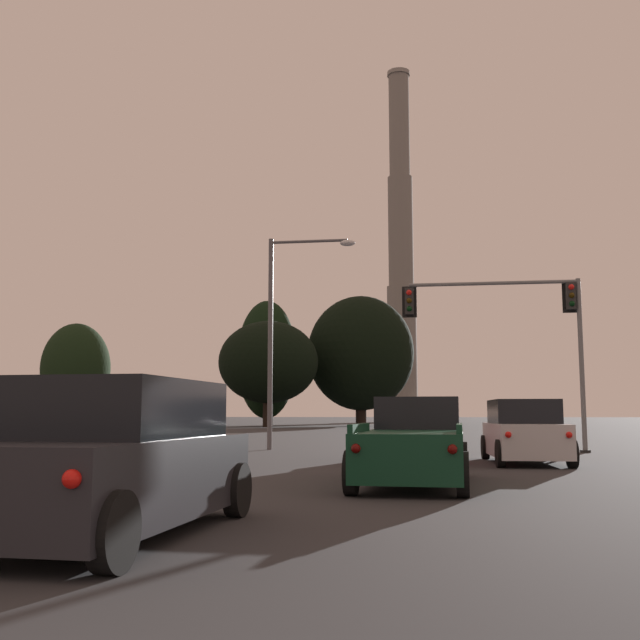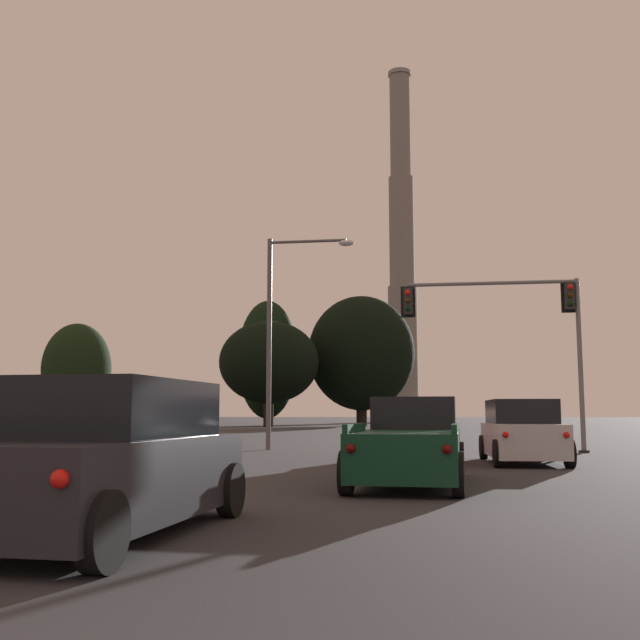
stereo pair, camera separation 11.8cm
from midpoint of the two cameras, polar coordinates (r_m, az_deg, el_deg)
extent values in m
cube|color=#232328|center=(9.45, -15.76, -11.54)|extent=(2.12, 4.88, 0.95)
cube|color=black|center=(9.53, -15.27, -6.55)|extent=(1.89, 2.87, 0.70)
cylinder|color=black|center=(11.61, -15.75, -12.17)|extent=(0.25, 0.77, 0.76)
cylinder|color=black|center=(10.92, -6.65, -12.73)|extent=(0.25, 0.77, 0.76)
cylinder|color=black|center=(7.35, -15.93, -15.26)|extent=(0.25, 0.77, 0.76)
sphere|color=red|center=(6.93, -18.86, -11.39)|extent=(0.17, 0.17, 0.17)
cube|color=#0F3823|center=(15.69, 6.95, -9.98)|extent=(2.22, 5.48, 0.88)
cube|color=black|center=(17.43, 7.30, -7.05)|extent=(1.91, 1.88, 0.72)
cube|color=#0F3823|center=(14.40, 2.77, -8.21)|extent=(0.20, 2.43, 0.16)
cube|color=#0F3823|center=(14.26, 10.35, -8.12)|extent=(0.20, 2.43, 0.16)
cylinder|color=black|center=(17.99, 4.27, -10.47)|extent=(0.25, 0.81, 0.80)
cylinder|color=black|center=(17.87, 10.63, -10.39)|extent=(0.25, 0.81, 0.80)
cylinder|color=black|center=(13.63, 2.14, -11.56)|extent=(0.25, 0.81, 0.80)
cylinder|color=black|center=(13.48, 10.57, -11.50)|extent=(0.25, 0.81, 0.80)
sphere|color=#500705|center=(13.07, 2.48, -9.76)|extent=(0.17, 0.17, 0.17)
sphere|color=#500705|center=(12.93, 9.80, -9.69)|extent=(0.17, 0.17, 0.17)
cube|color=maroon|center=(22.74, 6.96, -9.02)|extent=(2.11, 4.87, 0.95)
cube|color=black|center=(22.84, 6.93, -6.94)|extent=(1.89, 2.87, 0.70)
cylinder|color=black|center=(24.67, 4.69, -9.60)|extent=(0.25, 0.77, 0.76)
cylinder|color=black|center=(24.70, 9.11, -9.53)|extent=(0.25, 0.77, 0.76)
cylinder|color=black|center=(20.83, 4.44, -10.06)|extent=(0.25, 0.77, 0.76)
cylinder|color=black|center=(20.86, 9.69, -9.98)|extent=(0.25, 0.77, 0.76)
sphere|color=red|center=(20.31, 4.84, -8.69)|extent=(0.17, 0.17, 0.17)
sphere|color=red|center=(20.34, 9.29, -8.62)|extent=(0.17, 0.17, 0.17)
cube|color=silver|center=(23.07, 15.16, -8.80)|extent=(2.08, 4.86, 0.95)
cube|color=black|center=(23.18, 15.05, -6.75)|extent=(1.87, 2.86, 0.70)
cylinder|color=black|center=(24.88, 12.34, -9.44)|extent=(0.25, 0.77, 0.76)
cylinder|color=black|center=(25.14, 16.66, -9.28)|extent=(0.25, 0.77, 0.76)
cylinder|color=black|center=(21.06, 13.42, -9.86)|extent=(0.25, 0.77, 0.76)
cylinder|color=black|center=(21.36, 18.50, -9.65)|extent=(0.25, 0.77, 0.76)
sphere|color=red|center=(20.56, 13.99, -8.48)|extent=(0.17, 0.17, 0.17)
sphere|color=red|center=(20.82, 18.30, -8.32)|extent=(0.17, 0.17, 0.17)
cylinder|color=slate|center=(30.00, 19.20, -3.21)|extent=(0.18, 0.18, 6.59)
cylinder|color=black|center=(29.98, 19.46, -9.41)|extent=(0.40, 0.40, 0.10)
cube|color=#282828|center=(30.22, 18.46, 1.74)|extent=(0.34, 0.34, 1.04)
cube|color=black|center=(30.40, 18.40, 1.69)|extent=(0.58, 0.03, 1.25)
sphere|color=red|center=(30.09, 18.50, 2.41)|extent=(0.22, 0.22, 0.22)
sphere|color=#352604|center=(30.04, 18.52, 1.80)|extent=(0.22, 0.22, 0.22)
sphere|color=black|center=(29.99, 18.54, 1.19)|extent=(0.22, 0.22, 0.22)
cylinder|color=slate|center=(29.93, 12.87, 2.74)|extent=(6.45, 0.14, 0.14)
sphere|color=slate|center=(30.37, 18.95, 2.81)|extent=(0.18, 0.18, 0.18)
cube|color=#282828|center=(29.74, 6.71, 1.43)|extent=(0.34, 0.34, 1.04)
cube|color=black|center=(29.92, 6.72, 1.37)|extent=(0.58, 0.03, 1.25)
sphere|color=red|center=(29.61, 6.69, 2.10)|extent=(0.22, 0.22, 0.22)
sphere|color=#352604|center=(29.56, 6.69, 1.48)|extent=(0.22, 0.22, 0.22)
sphere|color=black|center=(29.51, 6.70, 0.86)|extent=(0.22, 0.22, 0.22)
cylinder|color=#56565B|center=(30.74, -3.92, -1.73)|extent=(0.20, 0.20, 8.68)
cylinder|color=#56565B|center=(31.12, -0.95, 6.01)|extent=(3.21, 0.12, 0.12)
sphere|color=#56565B|center=(31.41, -3.85, 5.90)|extent=(0.20, 0.20, 0.20)
ellipsoid|color=silver|center=(30.88, 2.01, 5.89)|extent=(0.64, 0.36, 0.26)
cylinder|color=slate|center=(125.85, 6.32, -6.92)|extent=(7.86, 7.86, 3.67)
cylinder|color=gray|center=(126.40, 6.25, -1.74)|extent=(4.91, 4.91, 19.14)
cylinder|color=gray|center=(129.59, 6.14, 6.72)|extent=(4.23, 4.23, 19.14)
cylinder|color=gray|center=(135.44, 6.03, 14.60)|extent=(3.54, 3.54, 19.14)
cylinder|color=gray|center=(139.11, 5.97, 18.13)|extent=(3.96, 3.96, 0.70)
cylinder|color=black|center=(80.71, -4.04, -6.86)|extent=(1.08, 1.08, 3.63)
ellipsoid|color=black|center=(80.89, -4.00, -3.21)|extent=(10.78, 9.70, 8.87)
cylinder|color=black|center=(99.94, -18.29, -6.84)|extent=(0.88, 0.88, 2.70)
ellipsoid|color=black|center=(100.09, -18.16, -3.57)|extent=(8.77, 7.89, 11.64)
cylinder|color=black|center=(88.01, 3.11, -6.94)|extent=(1.25, 1.25, 3.48)
ellipsoid|color=black|center=(88.29, 3.08, -2.52)|extent=(12.53, 11.28, 13.49)
cylinder|color=black|center=(87.43, -4.16, -7.22)|extent=(0.70, 0.70, 2.57)
ellipsoid|color=black|center=(87.66, -4.12, -3.00)|extent=(7.02, 6.32, 13.80)
camera|label=1|loc=(0.06, -90.06, 0.01)|focal=42.00mm
camera|label=2|loc=(0.06, 89.94, -0.01)|focal=42.00mm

